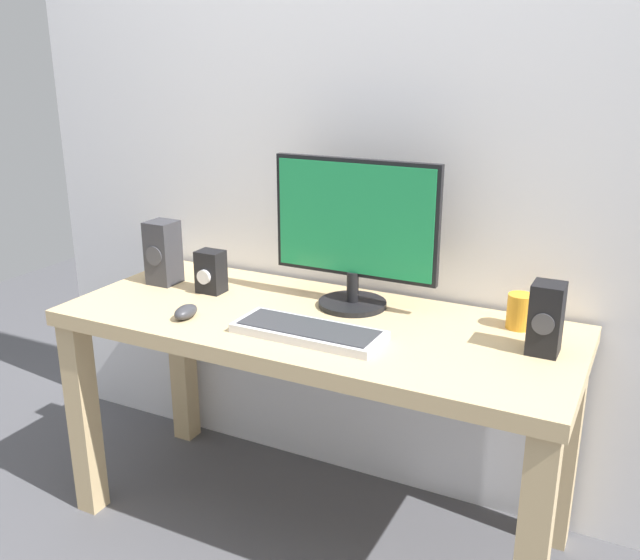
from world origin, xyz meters
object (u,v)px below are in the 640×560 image
mouse (186,312)px  speaker_right (546,319)px  speaker_left (163,253)px  monitor (355,230)px  audio_controller (211,272)px  desk (315,353)px  coffee_mug (520,311)px  keyboard_primary (308,332)px

mouse → speaker_right: size_ratio=0.49×
mouse → speaker_left: speaker_left is taller
monitor → speaker_left: 0.67m
monitor → audio_controller: bearing=-168.7°
desk → speaker_right: (0.64, 0.05, 0.20)m
speaker_right → coffee_mug: 0.18m
audio_controller → desk: bearing=-8.3°
keyboard_primary → speaker_left: size_ratio=1.98×
speaker_left → speaker_right: bearing=-0.9°
mouse → coffee_mug: (0.88, 0.36, 0.03)m
keyboard_primary → speaker_left: bearing=163.2°
desk → audio_controller: size_ratio=10.97×
mouse → audio_controller: audio_controller is taller
mouse → audio_controller: 0.24m
monitor → audio_controller: size_ratio=3.76×
desk → mouse: mouse is taller
keyboard_primary → speaker_right: speaker_right is taller
speaker_right → speaker_left: speaker_left is taller
monitor → keyboard_primary: monitor is taller
speaker_right → coffee_mug: size_ratio=1.89×
monitor → speaker_right: 0.61m
speaker_right → monitor: bearing=170.0°
audio_controller → speaker_left: bearing=177.6°
monitor → mouse: bearing=-140.8°
audio_controller → speaker_right: bearing=-0.6°
mouse → speaker_right: (0.97, 0.22, 0.07)m
speaker_right → coffee_mug: bearing=122.2°
monitor → coffee_mug: (0.49, 0.04, -0.19)m
coffee_mug → audio_controller: bearing=-172.0°
mouse → desk: bearing=23.1°
desk → speaker_left: speaker_left is taller
audio_controller → keyboard_primary: bearing=-22.4°
keyboard_primary → coffee_mug: coffee_mug is taller
desk → monitor: 0.38m
keyboard_primary → mouse: bearing=-174.0°
desk → coffee_mug: bearing=19.4°
monitor → speaker_left: (-0.66, -0.08, -0.13)m
desk → audio_controller: audio_controller is taller
mouse → audio_controller: size_ratio=0.67×
keyboard_primary → speaker_right: size_ratio=2.23×
desk → keyboard_primary: bearing=-70.4°
mouse → audio_controller: (-0.07, 0.23, 0.05)m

